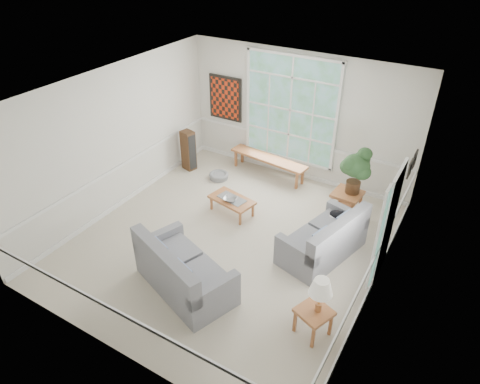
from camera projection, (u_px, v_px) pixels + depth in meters
name	position (u px, v px, depth m)	size (l,w,h in m)	color
floor	(230.00, 241.00, 8.38)	(5.50, 6.00, 0.01)	#BDB29D
ceiling	(228.00, 92.00, 6.75)	(5.50, 6.00, 0.02)	white
wall_back	(299.00, 117.00, 9.74)	(5.50, 0.02, 3.00)	silver
wall_front	(104.00, 277.00, 5.39)	(5.50, 0.02, 3.00)	silver
wall_left	(115.00, 140.00, 8.74)	(0.02, 6.00, 3.00)	silver
wall_right	(386.00, 222.00, 6.38)	(0.02, 6.00, 3.00)	silver
window_back	(290.00, 110.00, 9.71)	(2.30, 0.08, 2.40)	white
entry_door	(388.00, 224.00, 7.08)	(0.08, 0.90, 2.10)	white
door_sidelight	(378.00, 240.00, 6.57)	(0.08, 0.26, 1.90)	white
wall_art	(225.00, 98.00, 10.48)	(0.90, 0.06, 1.10)	maroon
wall_frame_near	(409.00, 168.00, 7.64)	(0.04, 0.26, 0.32)	black
wall_frame_far	(414.00, 159.00, 7.93)	(0.04, 0.26, 0.32)	black
loveseat_right	(323.00, 234.00, 7.81)	(0.88, 1.70, 0.92)	slate
loveseat_front	(185.00, 265.00, 7.06)	(1.80, 0.93, 0.97)	slate
coffee_table	(232.00, 206.00, 9.07)	(0.95, 0.52, 0.36)	#A45F34
pewter_bowl	(230.00, 199.00, 8.90)	(0.33, 0.33, 0.08)	#949599
window_bench	(268.00, 166.00, 10.41)	(2.00, 0.39, 0.47)	#A45F34
end_table	(346.00, 204.00, 8.93)	(0.57, 0.57, 0.57)	#A45F34
houseplant	(355.00, 171.00, 8.53)	(0.59, 0.59, 1.01)	#274824
side_table	(313.00, 322.00, 6.39)	(0.47, 0.47, 0.48)	#A45F34
table_lamp	(320.00, 296.00, 6.10)	(0.35, 0.35, 0.60)	white
pet_bed	(219.00, 176.00, 10.34)	(0.47, 0.47, 0.14)	slate
floor_speaker	(188.00, 150.00, 10.52)	(0.31, 0.25, 1.01)	#412815
cat	(338.00, 214.00, 8.17)	(0.33, 0.23, 0.15)	black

